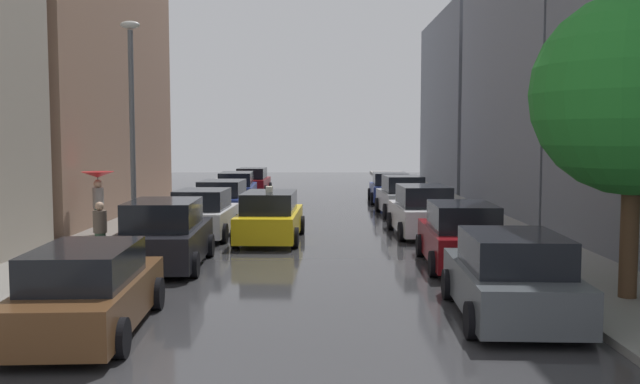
# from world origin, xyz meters

# --- Properties ---
(ground_plane) EXTENTS (28.00, 72.00, 0.04)m
(ground_plane) POSITION_xyz_m (0.00, 24.00, -0.02)
(ground_plane) COLOR #343436
(sidewalk_left) EXTENTS (3.00, 72.00, 0.15)m
(sidewalk_left) POSITION_xyz_m (-6.50, 24.00, 0.07)
(sidewalk_left) COLOR gray
(sidewalk_left) RESTS_ON ground
(sidewalk_right) EXTENTS (3.00, 72.00, 0.15)m
(sidewalk_right) POSITION_xyz_m (6.50, 24.00, 0.07)
(sidewalk_right) COLOR gray
(sidewalk_right) RESTS_ON ground
(building_right_mid) EXTENTS (6.00, 13.78, 13.88)m
(building_right_mid) POSITION_xyz_m (11.00, 25.11, 6.94)
(building_right_mid) COLOR slate
(building_right_mid) RESTS_ON ground
(building_right_far) EXTENTS (6.00, 14.55, 11.41)m
(building_right_far) POSITION_xyz_m (11.00, 40.17, 5.71)
(building_right_far) COLOR slate
(building_right_far) RESTS_ON ground
(parked_car_left_nearest) EXTENTS (2.16, 4.68, 1.55)m
(parked_car_left_nearest) POSITION_xyz_m (-3.80, 5.76, 0.73)
(parked_car_left_nearest) COLOR brown
(parked_car_left_nearest) RESTS_ON ground
(parked_car_left_second) EXTENTS (2.26, 4.55, 1.77)m
(parked_car_left_second) POSITION_xyz_m (-3.83, 11.86, 0.82)
(parked_car_left_second) COLOR black
(parked_car_left_second) RESTS_ON ground
(parked_car_left_third) EXTENTS (2.16, 4.07, 1.64)m
(parked_car_left_third) POSITION_xyz_m (-3.73, 17.25, 0.77)
(parked_car_left_third) COLOR silver
(parked_car_left_third) RESTS_ON ground
(parked_car_left_fourth) EXTENTS (2.26, 4.35, 1.62)m
(parked_car_left_fourth) POSITION_xyz_m (-3.80, 22.49, 0.76)
(parked_car_left_fourth) COLOR navy
(parked_car_left_fourth) RESTS_ON ground
(parked_car_left_fifth) EXTENTS (2.14, 4.85, 1.64)m
(parked_car_left_fifth) POSITION_xyz_m (-3.98, 28.72, 0.77)
(parked_car_left_fifth) COLOR navy
(parked_car_left_fifth) RESTS_ON ground
(parked_car_left_sixth) EXTENTS (2.07, 4.07, 1.59)m
(parked_car_left_sixth) POSITION_xyz_m (-3.77, 34.70, 0.74)
(parked_car_left_sixth) COLOR maroon
(parked_car_left_sixth) RESTS_ON ground
(parked_car_right_nearest) EXTENTS (2.28, 4.39, 1.64)m
(parked_car_right_nearest) POSITION_xyz_m (3.84, 6.70, 0.77)
(parked_car_right_nearest) COLOR #474C51
(parked_car_right_nearest) RESTS_ON ground
(parked_car_right_second) EXTENTS (2.12, 4.43, 1.69)m
(parked_car_right_second) POSITION_xyz_m (3.96, 11.94, 0.79)
(parked_car_right_second) COLOR maroon
(parked_car_right_second) RESTS_ON ground
(parked_car_right_third) EXTENTS (2.13, 4.42, 1.75)m
(parked_car_right_third) POSITION_xyz_m (3.80, 17.73, 0.81)
(parked_car_right_third) COLOR silver
(parked_car_right_third) RESTS_ON ground
(parked_car_right_fourth) EXTENTS (2.12, 4.15, 1.73)m
(parked_car_right_fourth) POSITION_xyz_m (3.82, 23.88, 0.80)
(parked_car_right_fourth) COLOR #B2B7BF
(parked_car_right_fourth) RESTS_ON ground
(parked_car_right_fifth) EXTENTS (2.21, 4.20, 1.57)m
(parked_car_right_fifth) POSITION_xyz_m (3.88, 29.66, 0.74)
(parked_car_right_fifth) COLOR navy
(parked_car_right_fifth) RESTS_ON ground
(taxi_midroad) EXTENTS (2.20, 4.76, 1.81)m
(taxi_midroad) POSITION_xyz_m (-1.41, 16.50, 0.77)
(taxi_midroad) COLOR yellow
(taxi_midroad) RESTS_ON ground
(pedestrian_foreground) EXTENTS (1.07, 1.07, 2.11)m
(pedestrian_foreground) POSITION_xyz_m (-7.16, 16.84, 1.71)
(pedestrian_foreground) COLOR #38513D
(pedestrian_foreground) RESTS_ON sidewalk_left
(pedestrian_near_tree) EXTENTS (0.36, 0.36, 1.57)m
(pedestrian_near_tree) POSITION_xyz_m (-5.57, 11.98, 0.96)
(pedestrian_near_tree) COLOR #38513D
(pedestrian_near_tree) RESTS_ON sidewalk_left
(street_tree_right) EXTENTS (4.09, 4.09, 6.17)m
(street_tree_right) POSITION_xyz_m (6.53, 7.80, 4.26)
(street_tree_right) COLOR #513823
(street_tree_right) RESTS_ON sidewalk_right
(lamp_post_left) EXTENTS (0.60, 0.28, 6.79)m
(lamp_post_left) POSITION_xyz_m (-5.55, 15.26, 4.07)
(lamp_post_left) COLOR #595B60
(lamp_post_left) RESTS_ON sidewalk_left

